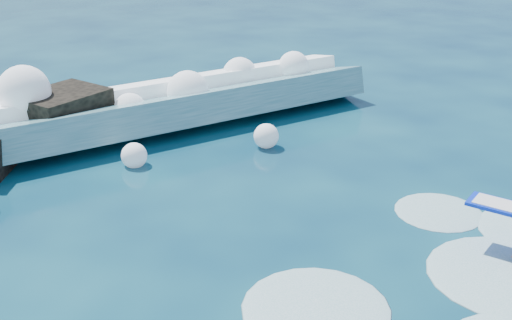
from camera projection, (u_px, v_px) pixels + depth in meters
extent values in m
plane|color=#082742|center=(244.00, 282.00, 10.88)|extent=(200.00, 200.00, 0.00)
cube|color=teal|center=(87.00, 126.00, 16.82)|extent=(16.84, 2.56, 1.41)
cube|color=white|center=(76.00, 103.00, 17.29)|extent=(16.84, 1.19, 0.66)
cube|color=black|center=(64.00, 119.00, 17.06)|extent=(2.61, 2.38, 1.49)
sphere|color=white|center=(24.00, 91.00, 16.44)|extent=(1.35, 1.35, 1.35)
sphere|color=white|center=(130.00, 109.00, 17.38)|extent=(0.88, 0.88, 0.88)
sphere|color=white|center=(188.00, 92.00, 18.03)|extent=(1.20, 1.20, 1.20)
sphere|color=white|center=(240.00, 74.00, 19.69)|extent=(1.05, 1.05, 1.05)
sphere|color=white|center=(294.00, 67.00, 20.03)|extent=(0.96, 0.96, 0.96)
sphere|color=white|center=(134.00, 156.00, 15.41)|extent=(0.63, 0.63, 0.63)
sphere|color=white|center=(266.00, 136.00, 16.48)|extent=(0.65, 0.65, 0.65)
ellipsoid|color=silver|center=(507.00, 276.00, 11.05)|extent=(2.75, 2.75, 0.14)
ellipsoid|color=silver|center=(316.00, 308.00, 10.19)|extent=(2.40, 2.40, 0.12)
ellipsoid|color=silver|center=(439.00, 212.00, 13.25)|extent=(1.81, 1.81, 0.09)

